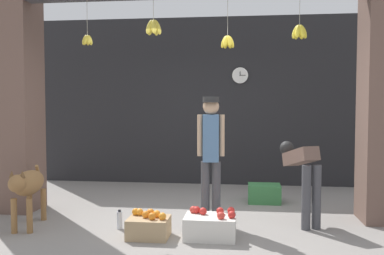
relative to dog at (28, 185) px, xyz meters
name	(u,v)px	position (x,y,z in m)	size (l,w,h in m)	color
ground_plane	(188,221)	(1.91, 0.54, -0.52)	(60.00, 60.00, 0.00)	gray
shop_back_wall	(206,101)	(1.91, 3.19, 1.05)	(6.44, 0.12, 3.14)	#232326
shop_pillar_left	(12,100)	(-0.65, 0.84, 1.05)	(0.70, 0.60, 3.14)	brown
dog	(28,185)	(0.00, 0.00, 0.00)	(0.42, 1.07, 0.76)	olive
shopkeeper	(211,150)	(2.21, 0.45, 0.42)	(0.34, 0.27, 1.61)	#424247
worker_stooping	(303,171)	(3.36, 0.54, 0.15)	(0.45, 0.76, 1.02)	#424247
fruit_crate_oranges	(149,226)	(1.56, -0.21, -0.39)	(0.46, 0.38, 0.31)	tan
fruit_crate_apples	(210,226)	(2.25, -0.14, -0.39)	(0.58, 0.43, 0.33)	silver
produce_box_green	(264,193)	(2.94, 1.70, -0.38)	(0.49, 0.38, 0.28)	#387A42
water_bottle	(120,220)	(1.13, 0.08, -0.41)	(0.07, 0.07, 0.23)	silver
wall_clock	(240,75)	(2.55, 3.12, 1.53)	(0.31, 0.03, 0.31)	black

